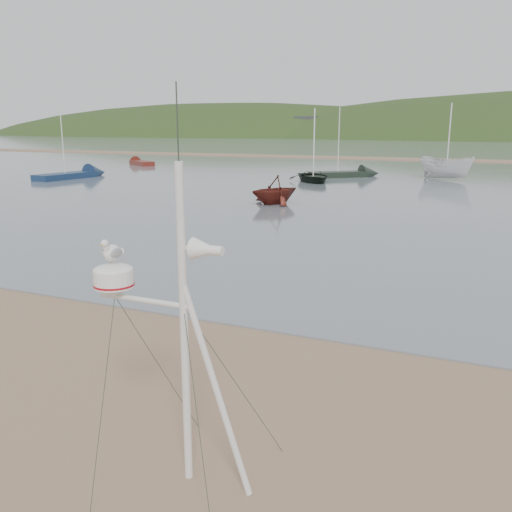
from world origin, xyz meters
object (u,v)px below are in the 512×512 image
at_px(boat_dark, 314,155).
at_px(dinghy_red_far, 137,162).
at_px(boat_white, 448,148).
at_px(mast_rig, 180,394).
at_px(sailboat_blue_near, 83,174).
at_px(sailboat_dark_mid, 355,174).
at_px(boat_red, 275,177).

xyz_separation_m(boat_dark, dinghy_red_far, (-25.40, 11.38, -1.94)).
bearing_deg(dinghy_red_far, boat_dark, -24.14).
bearing_deg(boat_dark, boat_white, -4.31).
xyz_separation_m(mast_rig, sailboat_blue_near, (-30.28, 33.05, -0.90)).
relative_size(boat_white, sailboat_dark_mid, 0.81).
height_order(boat_dark, sailboat_blue_near, sailboat_blue_near).
height_order(boat_red, sailboat_dark_mid, sailboat_dark_mid).
bearing_deg(mast_rig, boat_red, 109.08).
bearing_deg(boat_dark, sailboat_dark_mid, 33.99).
bearing_deg(boat_white, dinghy_red_far, 116.33).
bearing_deg(sailboat_dark_mid, boat_red, -90.46).
bearing_deg(sailboat_blue_near, mast_rig, -47.51).
distance_m(sailboat_blue_near, dinghy_red_far, 16.24).
height_order(sailboat_dark_mid, dinghy_red_far, sailboat_dark_mid).
xyz_separation_m(boat_dark, boat_red, (1.82, -13.04, -0.60)).
bearing_deg(boat_white, boat_red, -167.71).
xyz_separation_m(boat_red, sailboat_blue_near, (-21.98, 9.06, -1.33)).
bearing_deg(mast_rig, dinghy_red_far, 126.27).
height_order(boat_dark, boat_red, boat_dark).
bearing_deg(boat_dark, dinghy_red_far, 117.91).
xyz_separation_m(mast_rig, boat_dark, (-10.12, 37.03, 1.03)).
xyz_separation_m(boat_red, sailboat_dark_mid, (0.15, 19.10, -1.33)).
xyz_separation_m(boat_white, dinghy_red_far, (-35.11, 4.92, -2.42)).
bearing_deg(sailboat_dark_mid, boat_white, 2.96).
distance_m(boat_dark, dinghy_red_far, 27.90).
relative_size(boat_dark, sailboat_blue_near, 0.58).
height_order(boat_red, dinghy_red_far, boat_red).
relative_size(mast_rig, boat_dark, 1.14).
bearing_deg(mast_rig, boat_white, 90.54).
distance_m(boat_white, dinghy_red_far, 35.54).
distance_m(boat_dark, sailboat_blue_near, 20.64).
distance_m(sailboat_dark_mid, dinghy_red_far, 27.89).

